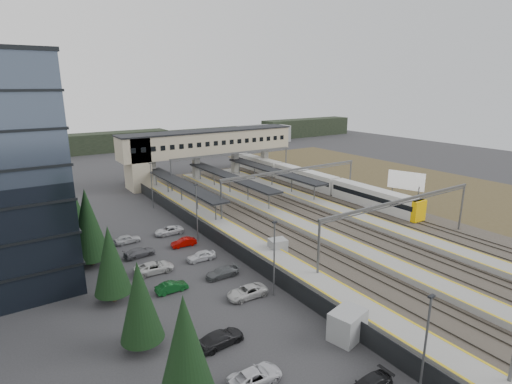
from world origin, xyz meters
TOP-DOWN VIEW (x-y plane):
  - ground at (0.00, 0.00)m, footprint 220.00×220.00m
  - conifer_row at (-22.00, -3.86)m, footprint 4.42×49.82m
  - car_park at (-13.45, -6.01)m, footprint 10.64×44.54m
  - lampposts at (-8.00, 1.25)m, footprint 0.50×53.25m
  - fence at (-6.50, 5.00)m, footprint 0.08×90.00m
  - relay_cabin_near at (-6.99, -17.27)m, footprint 3.51×2.90m
  - relay_cabin_far at (-1.40, 0.21)m, footprint 2.43×2.15m
  - rail_corridor at (9.34, 5.00)m, footprint 34.00×90.00m
  - canopies at (7.00, 27.00)m, footprint 23.10×30.00m
  - footbridge at (7.70, 42.00)m, footprint 40.40×6.40m
  - gantries at (12.00, 3.00)m, footprint 28.40×62.28m
  - train at (24.00, 24.55)m, footprint 2.65×55.25m
  - billboard at (31.93, 5.94)m, footprint 2.33×6.26m
  - scrub_east at (45.00, 5.00)m, footprint 34.00×120.00m
  - treeline_far at (23.81, 92.28)m, footprint 170.00×19.00m

SIDE VIEW (x-z plane):
  - ground at x=0.00m, z-range 0.00..0.00m
  - scrub_east at x=45.00m, z-range 0.00..0.06m
  - rail_corridor at x=9.34m, z-range -0.17..0.75m
  - car_park at x=-13.45m, z-range -0.04..1.23m
  - relay_cabin_far at x=-1.40m, z-range 0.00..1.96m
  - fence at x=-6.50m, z-range 0.00..2.00m
  - relay_cabin_near at x=-6.99m, z-range 0.00..2.56m
  - train at x=24.00m, z-range 0.23..3.56m
  - treeline_far at x=23.81m, z-range -0.55..6.45m
  - billboard at x=31.93m, z-range 1.02..6.73m
  - canopies at x=7.00m, z-range 2.28..5.56m
  - lampposts at x=-8.00m, z-range 0.30..8.37m
  - conifer_row at x=-22.00m, z-range 0.09..9.59m
  - gantries at x=12.00m, z-range 2.41..9.58m
  - footbridge at x=7.70m, z-range 2.33..13.53m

